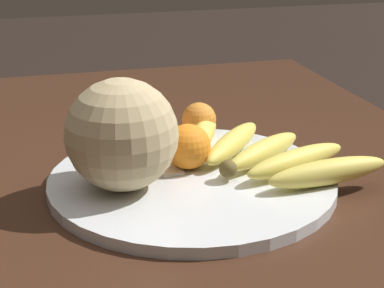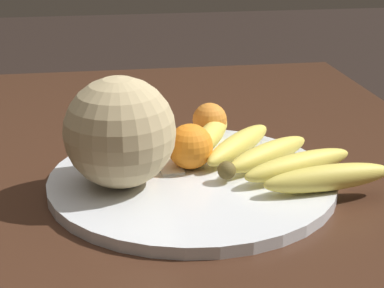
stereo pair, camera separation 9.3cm
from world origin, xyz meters
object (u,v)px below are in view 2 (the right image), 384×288
at_px(orange_front_right, 190,146).
at_px(fruit_bowl, 192,180).
at_px(kitchen_table, 206,261).
at_px(orange_back_left, 135,133).
at_px(banana_bunch, 267,155).
at_px(orange_mid_center, 141,121).
at_px(orange_front_left, 210,120).
at_px(melon, 120,132).
at_px(produce_tag, 167,163).

bearing_deg(orange_front_right, fruit_bowl, 176.14).
bearing_deg(kitchen_table, orange_back_left, 26.58).
height_order(banana_bunch, orange_mid_center, orange_mid_center).
relative_size(banana_bunch, orange_front_left, 5.24).
distance_m(orange_front_right, orange_back_left, 0.10).
distance_m(kitchen_table, fruit_bowl, 0.12).
relative_size(orange_front_left, orange_back_left, 0.80).
bearing_deg(banana_bunch, melon, 152.48).
relative_size(melon, produce_tag, 1.59).
xyz_separation_m(orange_front_left, orange_back_left, (-0.07, 0.13, 0.01)).
bearing_deg(kitchen_table, orange_mid_center, 16.44).
xyz_separation_m(melon, banana_bunch, (0.03, -0.22, -0.06)).
relative_size(melon, orange_back_left, 2.13).
relative_size(orange_mid_center, orange_back_left, 0.91).
bearing_deg(melon, orange_mid_center, -13.60).
relative_size(banana_bunch, produce_tag, 3.13).
relative_size(kitchen_table, fruit_bowl, 3.75).
height_order(orange_front_right, orange_mid_center, orange_front_right).
bearing_deg(produce_tag, melon, 125.58).
height_order(kitchen_table, fruit_bowl, fruit_bowl).
relative_size(fruit_bowl, orange_front_right, 6.13).
height_order(kitchen_table, orange_back_left, orange_back_left).
xyz_separation_m(kitchen_table, fruit_bowl, (0.07, 0.01, 0.09)).
relative_size(fruit_bowl, orange_back_left, 5.73).
bearing_deg(melon, banana_bunch, -82.61).
height_order(fruit_bowl, banana_bunch, banana_bunch).
relative_size(orange_front_left, produce_tag, 0.60).
bearing_deg(orange_mid_center, produce_tag, -165.08).
distance_m(orange_front_left, orange_mid_center, 0.12).
distance_m(kitchen_table, orange_mid_center, 0.28).
bearing_deg(orange_front_right, orange_mid_center, 25.29).
relative_size(melon, orange_front_right, 2.28).
bearing_deg(melon, orange_front_left, -42.34).
relative_size(melon, orange_front_left, 2.67).
bearing_deg(produce_tag, orange_front_right, -130.28).
bearing_deg(melon, kitchen_table, -117.54).
bearing_deg(orange_front_left, produce_tag, 141.39).
bearing_deg(banana_bunch, orange_front_left, 77.46).
bearing_deg(orange_front_left, orange_front_right, 157.59).
bearing_deg(kitchen_table, orange_front_left, -11.56).
bearing_deg(orange_back_left, orange_front_left, -63.02).
distance_m(fruit_bowl, banana_bunch, 0.12).
xyz_separation_m(kitchen_table, orange_front_right, (0.10, 0.01, 0.14)).
bearing_deg(orange_mid_center, kitchen_table, -163.56).
height_order(banana_bunch, produce_tag, banana_bunch).
height_order(orange_back_left, produce_tag, orange_back_left).
bearing_deg(kitchen_table, orange_front_right, 3.66).
xyz_separation_m(melon, produce_tag, (0.07, -0.07, -0.08)).
bearing_deg(fruit_bowl, orange_front_right, -3.86).
xyz_separation_m(banana_bunch, orange_front_right, (0.02, 0.12, 0.02)).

